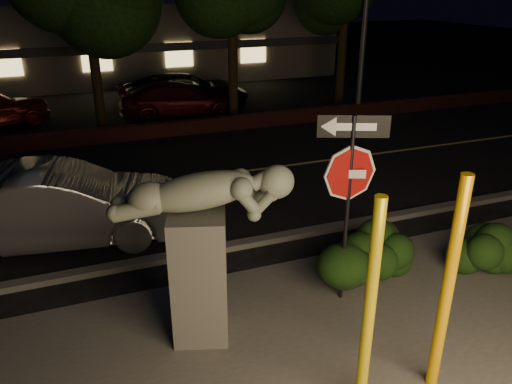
% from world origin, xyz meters
% --- Properties ---
extents(ground, '(90.00, 90.00, 0.00)m').
position_xyz_m(ground, '(0.00, 10.00, 0.00)').
color(ground, black).
rests_on(ground, ground).
extents(patio, '(14.00, 6.00, 0.02)m').
position_xyz_m(patio, '(0.00, -1.00, 0.01)').
color(patio, '#4C4944').
rests_on(patio, ground).
extents(road, '(80.00, 8.00, 0.01)m').
position_xyz_m(road, '(0.00, 7.00, 0.01)').
color(road, black).
rests_on(road, ground).
extents(lane_marking, '(80.00, 0.12, 0.00)m').
position_xyz_m(lane_marking, '(0.00, 7.00, 0.02)').
color(lane_marking, '#D2B754').
rests_on(lane_marking, road).
extents(curb, '(80.00, 0.25, 0.12)m').
position_xyz_m(curb, '(0.00, 2.90, 0.06)').
color(curb, '#4C4944').
rests_on(curb, ground).
extents(brick_wall, '(40.00, 0.35, 0.50)m').
position_xyz_m(brick_wall, '(0.00, 11.30, 0.25)').
color(brick_wall, '#481B17').
rests_on(brick_wall, ground).
extents(parking_lot, '(40.00, 12.00, 0.01)m').
position_xyz_m(parking_lot, '(0.00, 17.00, 0.01)').
color(parking_lot, black).
rests_on(parking_lot, ground).
extents(building, '(22.00, 10.20, 4.00)m').
position_xyz_m(building, '(0.00, 24.99, 2.00)').
color(building, '#655E50').
rests_on(building, ground).
extents(yellow_pole_left, '(0.15, 0.15, 2.91)m').
position_xyz_m(yellow_pole_left, '(-0.55, -1.50, 1.45)').
color(yellow_pole_left, yellow).
rests_on(yellow_pole_left, ground).
extents(yellow_pole_right, '(0.15, 0.15, 3.04)m').
position_xyz_m(yellow_pole_right, '(0.52, -1.57, 1.52)').
color(yellow_pole_right, '#ECAB09').
rests_on(yellow_pole_right, ground).
extents(signpost, '(1.02, 0.43, 3.20)m').
position_xyz_m(signpost, '(0.37, 0.62, 2.28)').
color(signpost, black).
rests_on(signpost, ground).
extents(sculpture, '(2.54, 1.36, 2.74)m').
position_xyz_m(sculpture, '(-2.05, 0.53, 1.69)').
color(sculpture, '#4C4944').
rests_on(sculpture, ground).
extents(hedge_center, '(2.04, 1.00, 1.05)m').
position_xyz_m(hedge_center, '(1.04, 0.96, 0.52)').
color(hedge_center, black).
rests_on(hedge_center, ground).
extents(hedge_right, '(1.57, 1.01, 0.96)m').
position_xyz_m(hedge_right, '(1.72, 1.44, 0.48)').
color(hedge_right, black).
rests_on(hedge_right, ground).
extents(hedge_far_right, '(1.56, 1.22, 0.95)m').
position_xyz_m(hedge_far_right, '(3.40, 0.44, 0.48)').
color(hedge_far_right, black).
rests_on(hedge_far_right, ground).
extents(silver_sedan, '(5.17, 2.42, 1.64)m').
position_xyz_m(silver_sedan, '(-4.00, 4.42, 0.82)').
color(silver_sedan, '#A1A1A5').
rests_on(silver_sedan, ground).
extents(parked_car_darkred, '(4.77, 2.12, 1.36)m').
position_xyz_m(parked_car_darkred, '(0.56, 13.89, 0.68)').
color(parked_car_darkred, '#400B11').
rests_on(parked_car_darkred, ground).
extents(parked_car_dark, '(5.57, 3.21, 1.46)m').
position_xyz_m(parked_car_dark, '(1.17, 15.14, 0.73)').
color(parked_car_dark, black).
rests_on(parked_car_dark, ground).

